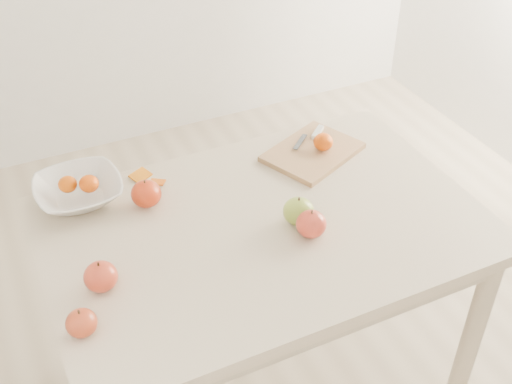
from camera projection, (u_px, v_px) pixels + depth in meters
name	position (u px, v px, depth m)	size (l,w,h in m)	color
table	(263.00, 249.00, 1.83)	(1.20, 0.80, 0.75)	beige
cutting_board	(313.00, 152.00, 2.02)	(0.29, 0.21, 0.02)	tan
board_tangerine	(323.00, 142.00, 2.00)	(0.06, 0.06, 0.05)	#D94C07
fruit_bowl	(79.00, 191.00, 1.83)	(0.25, 0.25, 0.06)	white
bowl_tangerine_near	(68.00, 184.00, 1.81)	(0.05, 0.05, 0.05)	#CE5107
bowl_tangerine_far	(89.00, 184.00, 1.81)	(0.06, 0.06, 0.05)	#DD4707
orange_peel_a	(141.00, 176.00, 1.93)	(0.06, 0.04, 0.00)	#CC6B0E
orange_peel_b	(157.00, 183.00, 1.91)	(0.04, 0.04, 0.00)	#C9570E
paring_knife	(315.00, 134.00, 2.08)	(0.15, 0.10, 0.01)	silver
apple_green	(298.00, 211.00, 1.74)	(0.09, 0.09, 0.08)	olive
apple_red_e	(311.00, 224.00, 1.70)	(0.08, 0.08, 0.07)	#A7131C
apple_red_d	(81.00, 323.00, 1.44)	(0.07, 0.07, 0.06)	maroon
apple_red_a	(146.00, 194.00, 1.80)	(0.09, 0.09, 0.08)	maroon
apple_red_b	(101.00, 277.00, 1.55)	(0.08, 0.08, 0.07)	maroon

